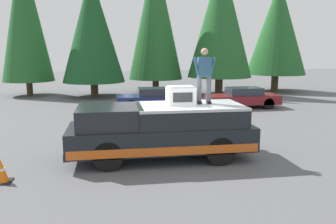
{
  "coord_description": "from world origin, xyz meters",
  "views": [
    {
      "loc": [
        -10.19,
        1.76,
        3.3
      ],
      "look_at": [
        0.54,
        0.03,
        1.35
      ],
      "focal_mm": 37.43,
      "sensor_mm": 36.0,
      "label": 1
    }
  ],
  "objects_px": {
    "person_on_truck_bed": "(204,74)",
    "traffic_cone": "(1,171)",
    "parked_car_maroon": "(243,98)",
    "parked_car_navy": "(154,98)",
    "compressor_unit": "(181,95)",
    "pickup_truck": "(161,131)"
  },
  "relations": [
    {
      "from": "parked_car_navy",
      "to": "traffic_cone",
      "type": "height_order",
      "value": "parked_car_navy"
    },
    {
      "from": "person_on_truck_bed",
      "to": "traffic_cone",
      "type": "distance_m",
      "value": 6.21
    },
    {
      "from": "pickup_truck",
      "to": "parked_car_navy",
      "type": "bearing_deg",
      "value": -5.44
    },
    {
      "from": "parked_car_maroon",
      "to": "traffic_cone",
      "type": "bearing_deg",
      "value": 134.41
    },
    {
      "from": "pickup_truck",
      "to": "traffic_cone",
      "type": "xyz_separation_m",
      "value": [
        -1.31,
        4.24,
        -0.58
      ]
    },
    {
      "from": "parked_car_navy",
      "to": "traffic_cone",
      "type": "bearing_deg",
      "value": 154.1
    },
    {
      "from": "person_on_truck_bed",
      "to": "parked_car_navy",
      "type": "distance_m",
      "value": 9.31
    },
    {
      "from": "compressor_unit",
      "to": "parked_car_maroon",
      "type": "xyz_separation_m",
      "value": [
        8.57,
        -5.31,
        -1.35
      ]
    },
    {
      "from": "compressor_unit",
      "to": "parked_car_navy",
      "type": "bearing_deg",
      "value": -1.65
    },
    {
      "from": "person_on_truck_bed",
      "to": "parked_car_navy",
      "type": "xyz_separation_m",
      "value": [
        9.09,
        0.47,
        -1.97
      ]
    },
    {
      "from": "parked_car_maroon",
      "to": "parked_car_navy",
      "type": "xyz_separation_m",
      "value": [
        0.59,
        5.04,
        0.0
      ]
    },
    {
      "from": "pickup_truck",
      "to": "compressor_unit",
      "type": "height_order",
      "value": "compressor_unit"
    },
    {
      "from": "parked_car_navy",
      "to": "parked_car_maroon",
      "type": "bearing_deg",
      "value": -96.62
    },
    {
      "from": "traffic_cone",
      "to": "person_on_truck_bed",
      "type": "bearing_deg",
      "value": -75.43
    },
    {
      "from": "parked_car_maroon",
      "to": "person_on_truck_bed",
      "type": "bearing_deg",
      "value": 151.74
    },
    {
      "from": "compressor_unit",
      "to": "parked_car_navy",
      "type": "height_order",
      "value": "compressor_unit"
    },
    {
      "from": "person_on_truck_bed",
      "to": "traffic_cone",
      "type": "bearing_deg",
      "value": 104.57
    },
    {
      "from": "parked_car_navy",
      "to": "traffic_cone",
      "type": "relative_size",
      "value": 6.61
    },
    {
      "from": "compressor_unit",
      "to": "person_on_truck_bed",
      "type": "distance_m",
      "value": 0.97
    },
    {
      "from": "pickup_truck",
      "to": "parked_car_navy",
      "type": "xyz_separation_m",
      "value": [
        9.23,
        -0.88,
        -0.29
      ]
    },
    {
      "from": "person_on_truck_bed",
      "to": "parked_car_maroon",
      "type": "height_order",
      "value": "person_on_truck_bed"
    },
    {
      "from": "compressor_unit",
      "to": "person_on_truck_bed",
      "type": "height_order",
      "value": "person_on_truck_bed"
    }
  ]
}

